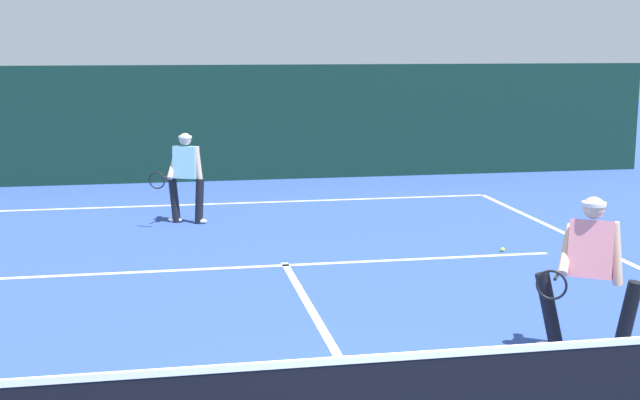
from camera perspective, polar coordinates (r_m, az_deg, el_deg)
court_line_baseline_far at (r=16.97m, az=-4.68°, el=-0.18°), size 9.65×0.10×0.01m
court_line_service at (r=12.19m, az=-2.29°, el=-4.33°), size 7.87×0.10×0.01m
court_line_centre at (r=9.30m, az=0.45°, el=-9.01°), size 0.10×6.40×0.01m
player_near at (r=8.91m, az=17.38°, el=-4.41°), size 1.15×0.81×1.62m
player_far at (r=15.05m, az=-8.88°, el=1.71°), size 0.99×0.81×1.58m
tennis_ball at (r=13.24m, az=11.98°, el=-3.23°), size 0.07×0.07×0.07m
back_fence_windscreen at (r=19.68m, az=-5.62°, el=5.08°), size 19.82×0.12×2.61m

